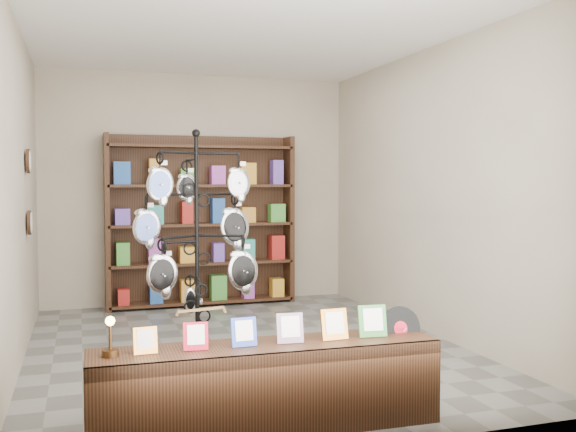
{
  "coord_description": "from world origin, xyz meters",
  "views": [
    {
      "loc": [
        -1.49,
        -5.93,
        1.59
      ],
      "look_at": [
        0.11,
        -1.0,
        1.32
      ],
      "focal_mm": 40.0,
      "sensor_mm": 36.0,
      "label": 1
    }
  ],
  "objects": [
    {
      "name": "ground",
      "position": [
        0.0,
        0.0,
        0.0
      ],
      "size": [
        5.0,
        5.0,
        0.0
      ],
      "primitive_type": "plane",
      "color": "slate",
      "rests_on": "ground"
    },
    {
      "name": "room_envelope",
      "position": [
        0.0,
        0.0,
        1.85
      ],
      "size": [
        5.0,
        5.0,
        5.0
      ],
      "color": "#B3A790",
      "rests_on": "ground"
    },
    {
      "name": "display_tree",
      "position": [
        -0.61,
        -0.86,
        1.16
      ],
      "size": [
        1.03,
        0.93,
        2.02
      ],
      "rotation": [
        0.0,
        0.0,
        0.11
      ],
      "color": "black",
      "rests_on": "ground"
    },
    {
      "name": "front_shelf",
      "position": [
        -0.36,
        -2.02,
        0.28
      ],
      "size": [
        2.26,
        0.51,
        0.79
      ],
      "rotation": [
        0.0,
        0.0,
        -0.02
      ],
      "color": "black",
      "rests_on": "ground"
    },
    {
      "name": "back_shelving",
      "position": [
        0.0,
        2.3,
        1.03
      ],
      "size": [
        2.42,
        0.36,
        2.2
      ],
      "color": "black",
      "rests_on": "ground"
    },
    {
      "name": "wall_clocks",
      "position": [
        -1.97,
        0.8,
        1.5
      ],
      "size": [
        0.03,
        0.24,
        0.84
      ],
      "color": "black",
      "rests_on": "ground"
    }
  ]
}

